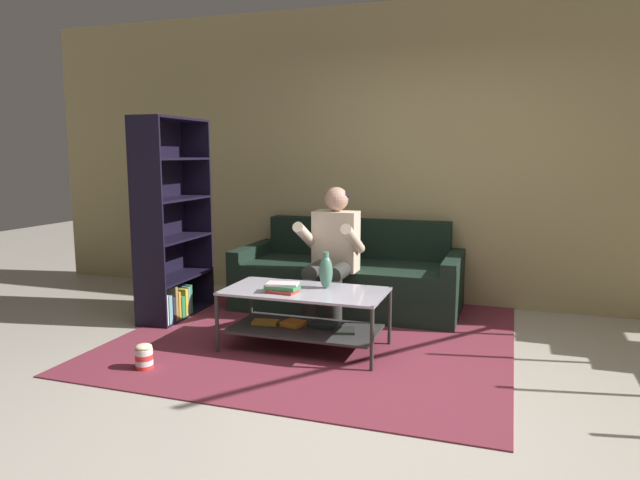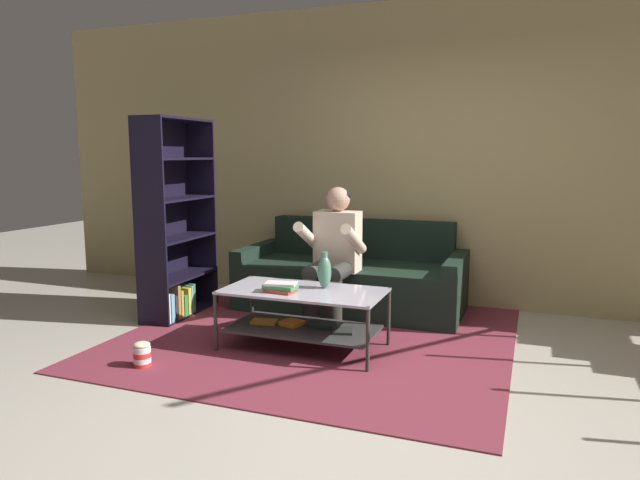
{
  "view_description": "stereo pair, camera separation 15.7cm",
  "coord_description": "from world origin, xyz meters",
  "px_view_note": "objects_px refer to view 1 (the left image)",
  "views": [
    {
      "loc": [
        0.87,
        -3.17,
        1.45
      ],
      "look_at": [
        -0.57,
        1.08,
        0.78
      ],
      "focal_mm": 32.0,
      "sensor_mm": 36.0,
      "label": 1
    },
    {
      "loc": [
        1.02,
        -3.12,
        1.45
      ],
      "look_at": [
        -0.57,
        1.08,
        0.78
      ],
      "focal_mm": 32.0,
      "sensor_mm": 36.0,
      "label": 2
    }
  ],
  "objects_px": {
    "book_stack": "(282,288)",
    "bookshelf": "(168,236)",
    "couch": "(349,279)",
    "person_seated_center": "(332,250)",
    "popcorn_tub": "(144,357)",
    "coffee_table": "(305,310)",
    "vase": "(326,271)"
  },
  "relations": [
    {
      "from": "coffee_table",
      "to": "popcorn_tub",
      "type": "height_order",
      "value": "coffee_table"
    },
    {
      "from": "coffee_table",
      "to": "bookshelf",
      "type": "relative_size",
      "value": 0.67
    },
    {
      "from": "person_seated_center",
      "to": "coffee_table",
      "type": "distance_m",
      "value": 0.77
    },
    {
      "from": "coffee_table",
      "to": "book_stack",
      "type": "relative_size",
      "value": 4.8
    },
    {
      "from": "couch",
      "to": "bookshelf",
      "type": "height_order",
      "value": "bookshelf"
    },
    {
      "from": "bookshelf",
      "to": "popcorn_tub",
      "type": "distance_m",
      "value": 1.47
    },
    {
      "from": "coffee_table",
      "to": "vase",
      "type": "height_order",
      "value": "vase"
    },
    {
      "from": "popcorn_tub",
      "to": "couch",
      "type": "bearing_deg",
      "value": 65.75
    },
    {
      "from": "book_stack",
      "to": "bookshelf",
      "type": "bearing_deg",
      "value": 156.59
    },
    {
      "from": "book_stack",
      "to": "bookshelf",
      "type": "height_order",
      "value": "bookshelf"
    },
    {
      "from": "couch",
      "to": "book_stack",
      "type": "height_order",
      "value": "couch"
    },
    {
      "from": "vase",
      "to": "book_stack",
      "type": "distance_m",
      "value": 0.36
    },
    {
      "from": "couch",
      "to": "person_seated_center",
      "type": "height_order",
      "value": "person_seated_center"
    },
    {
      "from": "book_stack",
      "to": "popcorn_tub",
      "type": "xyz_separation_m",
      "value": [
        -0.77,
        -0.62,
        -0.4
      ]
    },
    {
      "from": "person_seated_center",
      "to": "popcorn_tub",
      "type": "relative_size",
      "value": 6.46
    },
    {
      "from": "couch",
      "to": "coffee_table",
      "type": "height_order",
      "value": "couch"
    },
    {
      "from": "couch",
      "to": "person_seated_center",
      "type": "xyz_separation_m",
      "value": [
        -0.0,
        -0.54,
        0.37
      ]
    },
    {
      "from": "coffee_table",
      "to": "popcorn_tub",
      "type": "distance_m",
      "value": 1.18
    },
    {
      "from": "person_seated_center",
      "to": "popcorn_tub",
      "type": "distance_m",
      "value": 1.78
    },
    {
      "from": "popcorn_tub",
      "to": "person_seated_center",
      "type": "bearing_deg",
      "value": 58.23
    },
    {
      "from": "person_seated_center",
      "to": "bookshelf",
      "type": "bearing_deg",
      "value": -170.72
    },
    {
      "from": "couch",
      "to": "popcorn_tub",
      "type": "xyz_separation_m",
      "value": [
        -0.89,
        -1.97,
        -0.19
      ]
    },
    {
      "from": "person_seated_center",
      "to": "bookshelf",
      "type": "relative_size",
      "value": 0.67
    },
    {
      "from": "couch",
      "to": "book_stack",
      "type": "bearing_deg",
      "value": -95.16
    },
    {
      "from": "person_seated_center",
      "to": "bookshelf",
      "type": "xyz_separation_m",
      "value": [
        -1.46,
        -0.24,
        0.09
      ]
    },
    {
      "from": "bookshelf",
      "to": "popcorn_tub",
      "type": "xyz_separation_m",
      "value": [
        0.57,
        -1.2,
        -0.64
      ]
    },
    {
      "from": "vase",
      "to": "bookshelf",
      "type": "xyz_separation_m",
      "value": [
        -1.6,
        0.35,
        0.15
      ]
    },
    {
      "from": "person_seated_center",
      "to": "book_stack",
      "type": "height_order",
      "value": "person_seated_center"
    },
    {
      "from": "person_seated_center",
      "to": "book_stack",
      "type": "distance_m",
      "value": 0.84
    },
    {
      "from": "person_seated_center",
      "to": "vase",
      "type": "relative_size",
      "value": 4.26
    },
    {
      "from": "vase",
      "to": "popcorn_tub",
      "type": "bearing_deg",
      "value": -140.35
    },
    {
      "from": "person_seated_center",
      "to": "couch",
      "type": "bearing_deg",
      "value": 90.0
    }
  ]
}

